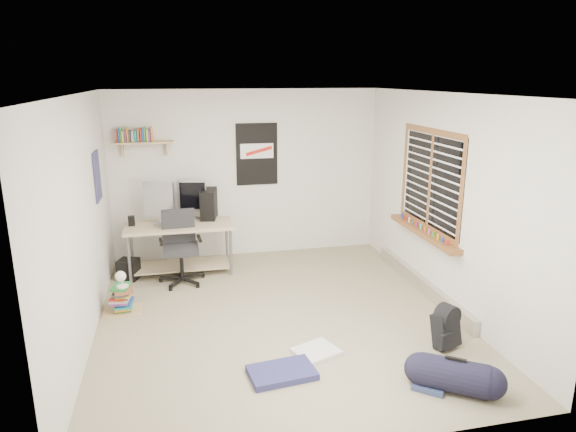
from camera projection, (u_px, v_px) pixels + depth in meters
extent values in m
cube|color=gray|center=(278.00, 317.00, 5.91)|extent=(4.00, 4.50, 0.01)
cube|color=white|center=(276.00, 93.00, 5.25)|extent=(4.00, 4.50, 0.01)
cube|color=silver|center=(247.00, 174.00, 7.70)|extent=(4.00, 0.01, 2.50)
cube|color=silver|center=(82.00, 223.00, 5.16)|extent=(0.01, 4.50, 2.50)
cube|color=silver|center=(444.00, 202.00, 6.01)|extent=(0.01, 4.50, 2.50)
cube|color=tan|center=(181.00, 247.00, 7.15)|extent=(1.51, 0.74, 0.67)
cube|color=#949599|center=(160.00, 210.00, 7.03)|extent=(0.44, 0.26, 0.48)
cube|color=#B4B4BA|center=(193.00, 206.00, 7.30)|extent=(0.41, 0.18, 0.44)
cube|color=black|center=(209.00, 205.00, 7.35)|extent=(0.28, 0.46, 0.45)
cube|color=black|center=(170.00, 225.00, 7.13)|extent=(0.37, 0.14, 0.02)
cube|color=black|center=(132.00, 222.00, 7.00)|extent=(0.09, 0.09, 0.17)
cube|color=black|center=(181.00, 216.00, 7.24)|extent=(0.10, 0.10, 0.18)
cube|color=#232426|center=(181.00, 248.00, 6.76)|extent=(0.67, 0.67, 0.97)
cube|color=tan|center=(144.00, 142.00, 7.15)|extent=(0.80, 0.22, 0.24)
cube|color=black|center=(257.00, 154.00, 7.63)|extent=(0.62, 0.03, 0.92)
cube|color=navy|center=(97.00, 176.00, 6.23)|extent=(0.02, 0.42, 0.60)
cube|color=brown|center=(429.00, 180.00, 6.23)|extent=(0.10, 1.50, 1.26)
cube|color=#B7B2A8|center=(422.00, 284.00, 6.58)|extent=(0.08, 2.50, 0.18)
cube|color=black|center=(446.00, 330.00, 5.18)|extent=(0.33, 0.30, 0.35)
cylinder|color=black|center=(454.00, 376.00, 4.48)|extent=(0.41, 0.41, 0.58)
cube|color=silver|center=(316.00, 351.00, 5.12)|extent=(0.51, 0.48, 0.04)
cube|color=navy|center=(282.00, 373.00, 4.73)|extent=(0.64, 0.45, 0.07)
cube|color=navy|center=(431.00, 382.00, 4.60)|extent=(0.44, 0.46, 0.05)
cube|color=olive|center=(122.00, 299.00, 6.00)|extent=(0.59, 0.54, 0.32)
cube|color=white|center=(122.00, 282.00, 5.92)|extent=(0.16, 0.24, 0.22)
cube|color=black|center=(129.00, 269.00, 6.96)|extent=(0.32, 0.32, 0.28)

